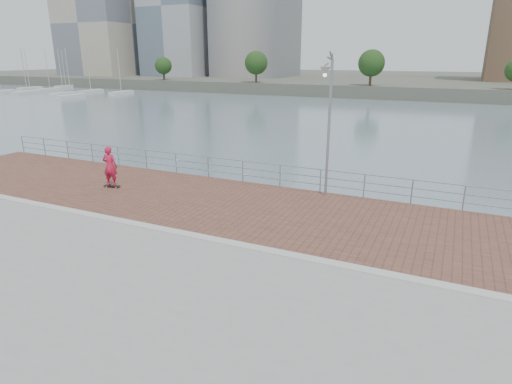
% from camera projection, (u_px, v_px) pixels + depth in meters
% --- Properties ---
extents(water, '(400.00, 400.00, 0.00)m').
position_uv_depth(water, '(232.00, 295.00, 15.32)').
color(water, slate).
rests_on(water, ground).
extents(seawall, '(40.00, 24.00, 2.00)m').
position_uv_depth(seawall, '(138.00, 356.00, 10.70)').
color(seawall, gray).
rests_on(seawall, ground).
extents(brick_lane, '(40.00, 6.80, 0.02)m').
position_uv_depth(brick_lane, '(272.00, 211.00, 17.82)').
color(brick_lane, brown).
rests_on(brick_lane, seawall).
extents(curb, '(40.00, 0.40, 0.06)m').
position_uv_depth(curb, '(231.00, 243.00, 14.71)').
color(curb, '#B7B5AD').
rests_on(curb, seawall).
extents(far_shore, '(320.00, 95.00, 2.50)m').
position_uv_depth(far_shore, '(436.00, 82.00, 120.68)').
color(far_shore, '#4C5142').
rests_on(far_shore, ground).
extents(guardrail, '(39.06, 0.06, 1.13)m').
position_uv_depth(guardrail, '(300.00, 175.00, 20.55)').
color(guardrail, '#8C9EA8').
rests_on(guardrail, brick_lane).
extents(street_lamp, '(0.44, 1.29, 6.08)m').
position_uv_depth(street_lamp, '(327.00, 102.00, 18.05)').
color(street_lamp, gray).
rests_on(street_lamp, brick_lane).
extents(skateboard, '(0.83, 0.39, 0.09)m').
position_uv_depth(skateboard, '(112.00, 186.00, 20.96)').
color(skateboard, black).
rests_on(skateboard, brick_lane).
extents(skateboarder, '(0.81, 0.63, 1.96)m').
position_uv_depth(skateboarder, '(110.00, 166.00, 20.66)').
color(skateboarder, '#C51A3D').
rests_on(skateboarder, skateboard).
extents(shoreline_trees, '(109.29, 5.18, 6.91)m').
position_uv_depth(shoreline_trees, '(372.00, 65.00, 83.85)').
color(shoreline_trees, '#473323').
rests_on(shoreline_trees, far_shore).
extents(marina, '(31.78, 26.78, 9.67)m').
position_uv_depth(marina, '(57.00, 91.00, 99.66)').
color(marina, silver).
rests_on(marina, water).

